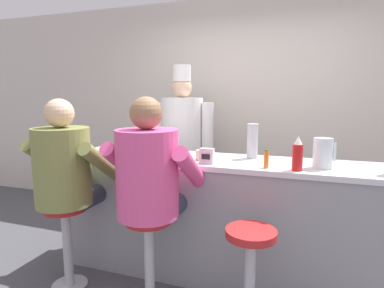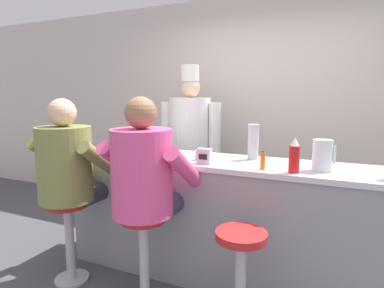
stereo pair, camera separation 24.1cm
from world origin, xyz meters
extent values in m
cube|color=beige|center=(0.00, 1.76, 1.35)|extent=(10.00, 0.06, 2.70)
cube|color=gray|center=(0.00, 0.30, 0.49)|extent=(2.65, 0.57, 0.97)
cube|color=silver|center=(0.00, 0.30, 0.99)|extent=(2.71, 0.60, 0.04)
cylinder|color=red|center=(0.59, 0.09, 1.11)|extent=(0.07, 0.07, 0.18)
cone|color=white|center=(0.59, 0.09, 1.23)|extent=(0.06, 0.06, 0.06)
cylinder|color=orange|center=(0.38, 0.10, 1.08)|extent=(0.03, 0.03, 0.13)
cylinder|color=#287F2D|center=(0.38, 0.10, 1.15)|extent=(0.02, 0.02, 0.01)
cylinder|color=silver|center=(0.76, 0.23, 1.12)|extent=(0.13, 0.13, 0.22)
cube|color=silver|center=(0.84, 0.23, 1.13)|extent=(0.02, 0.02, 0.13)
cylinder|color=white|center=(-1.08, 0.32, 1.02)|extent=(0.27, 0.27, 0.02)
ellipsoid|color=#E0BC60|center=(-1.08, 0.32, 1.05)|extent=(0.12, 0.09, 0.03)
cylinder|color=white|center=(-0.81, 0.24, 1.04)|extent=(0.17, 0.17, 0.05)
cylinder|color=beige|center=(-0.15, 0.23, 1.06)|extent=(0.09, 0.09, 0.08)
torus|color=beige|center=(-0.09, 0.23, 1.06)|extent=(0.06, 0.02, 0.06)
cylinder|color=#B7BABF|center=(0.23, 0.43, 1.15)|extent=(0.09, 0.09, 0.28)
cylinder|color=silver|center=(0.23, 0.43, 1.30)|extent=(0.09, 0.09, 0.01)
cube|color=silver|center=(-0.07, 0.11, 1.07)|extent=(0.11, 0.06, 0.12)
cube|color=black|center=(-0.07, 0.08, 1.07)|extent=(0.07, 0.01, 0.04)
cylinder|color=#B2B5BA|center=(-1.11, -0.28, 0.01)|extent=(0.28, 0.28, 0.02)
cylinder|color=#B2B5BA|center=(-1.11, -0.28, 0.35)|extent=(0.07, 0.07, 0.65)
cylinder|color=red|center=(-1.11, -0.28, 0.67)|extent=(0.33, 0.33, 0.05)
cylinder|color=#33384C|center=(-1.21, -0.06, 0.71)|extent=(0.16, 0.42, 0.16)
cylinder|color=#33384C|center=(-1.00, -0.06, 0.71)|extent=(0.16, 0.42, 0.16)
cylinder|color=olive|center=(-1.11, -0.28, 0.99)|extent=(0.42, 0.42, 0.60)
cylinder|color=olive|center=(-1.37, -0.16, 1.02)|extent=(0.11, 0.46, 0.37)
cylinder|color=olive|center=(-0.84, -0.16, 1.02)|extent=(0.11, 0.46, 0.37)
sphere|color=#DBB28E|center=(-1.11, -0.28, 1.40)|extent=(0.22, 0.22, 0.22)
cylinder|color=#B2B5BA|center=(-0.38, -0.28, 0.35)|extent=(0.07, 0.07, 0.65)
cylinder|color=red|center=(-0.38, -0.28, 0.67)|extent=(0.33, 0.33, 0.05)
cylinder|color=#33384C|center=(-0.49, -0.06, 0.71)|extent=(0.16, 0.43, 0.16)
cylinder|color=#33384C|center=(-0.27, -0.06, 0.71)|extent=(0.16, 0.43, 0.16)
cylinder|color=#E54C8C|center=(-0.38, -0.28, 1.00)|extent=(0.43, 0.43, 0.61)
cylinder|color=#E54C8C|center=(-0.65, -0.15, 1.03)|extent=(0.11, 0.47, 0.37)
cylinder|color=#E54C8C|center=(-0.11, -0.15, 1.03)|extent=(0.11, 0.47, 0.37)
sphere|color=#8C6647|center=(-0.38, -0.28, 1.42)|extent=(0.22, 0.22, 0.22)
cylinder|color=#B2B5BA|center=(0.34, -0.28, 0.35)|extent=(0.07, 0.07, 0.65)
cylinder|color=red|center=(0.34, -0.28, 0.67)|extent=(0.33, 0.33, 0.05)
cube|color=#232328|center=(-0.67, 1.15, 0.43)|extent=(0.36, 0.20, 0.86)
cube|color=white|center=(-0.67, 1.10, 0.60)|extent=(0.32, 0.02, 0.52)
cylinder|color=white|center=(-0.67, 1.15, 1.19)|extent=(0.47, 0.47, 0.65)
sphere|color=#DBB28E|center=(-0.67, 1.15, 1.62)|extent=(0.22, 0.22, 0.22)
cylinder|color=white|center=(-0.67, 1.15, 1.78)|extent=(0.20, 0.20, 0.18)
cylinder|color=white|center=(-0.97, 1.15, 1.18)|extent=(0.13, 0.13, 0.55)
cylinder|color=white|center=(-0.37, 1.15, 1.18)|extent=(0.13, 0.13, 0.55)
camera|label=1|loc=(0.62, -2.22, 1.54)|focal=30.00mm
camera|label=2|loc=(0.85, -2.13, 1.54)|focal=30.00mm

